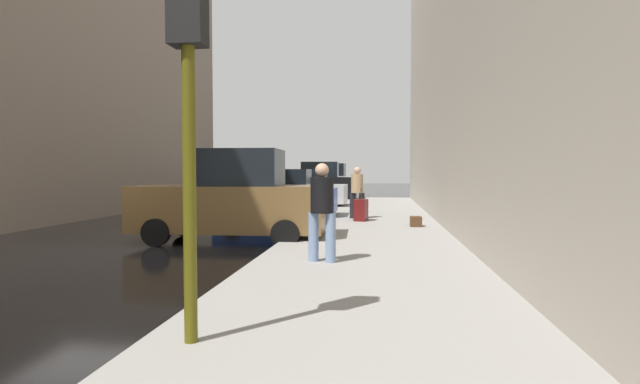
{
  "coord_description": "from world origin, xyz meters",
  "views": [
    {
      "loc": [
        6.22,
        -9.86,
        1.73
      ],
      "look_at": [
        4.59,
        3.77,
        1.15
      ],
      "focal_mm": 28.0,
      "sensor_mm": 36.0,
      "label": 1
    }
  ],
  "objects_px": {
    "pedestrian_in_jeans": "(322,207)",
    "pedestrian_in_tan_coat": "(357,190)",
    "fire_hydrant": "(317,214)",
    "rolling_suitcase": "(361,210)",
    "duffel_bag": "(416,221)",
    "parked_black_suv": "(318,183)",
    "parked_bronze_suv": "(232,199)",
    "parked_silver_sedan": "(301,190)",
    "traffic_light": "(188,57)",
    "parked_white_van": "(328,181)",
    "parked_blue_sedan": "(278,196)"
  },
  "relations": [
    {
      "from": "parked_white_van",
      "to": "traffic_light",
      "type": "distance_m",
      "value": 30.21
    },
    {
      "from": "parked_black_suv",
      "to": "parked_bronze_suv",
      "type": "bearing_deg",
      "value": -90.0
    },
    {
      "from": "pedestrian_in_tan_coat",
      "to": "duffel_bag",
      "type": "height_order",
      "value": "pedestrian_in_tan_coat"
    },
    {
      "from": "parked_black_suv",
      "to": "rolling_suitcase",
      "type": "xyz_separation_m",
      "value": [
        2.99,
        -12.9,
        -0.54
      ]
    },
    {
      "from": "parked_black_suv",
      "to": "parked_white_van",
      "type": "xyz_separation_m",
      "value": [
        -0.0,
        5.8,
        0.0
      ]
    },
    {
      "from": "traffic_light",
      "to": "pedestrian_in_jeans",
      "type": "relative_size",
      "value": 2.11
    },
    {
      "from": "parked_silver_sedan",
      "to": "traffic_light",
      "type": "bearing_deg",
      "value": -84.21
    },
    {
      "from": "fire_hydrant",
      "to": "pedestrian_in_tan_coat",
      "type": "relative_size",
      "value": 0.41
    },
    {
      "from": "pedestrian_in_jeans",
      "to": "rolling_suitcase",
      "type": "xyz_separation_m",
      "value": [
        0.41,
        7.23,
        -0.61
      ]
    },
    {
      "from": "fire_hydrant",
      "to": "pedestrian_in_jeans",
      "type": "height_order",
      "value": "pedestrian_in_jeans"
    },
    {
      "from": "rolling_suitcase",
      "to": "duffel_bag",
      "type": "height_order",
      "value": "rolling_suitcase"
    },
    {
      "from": "parked_bronze_suv",
      "to": "fire_hydrant",
      "type": "xyz_separation_m",
      "value": [
        1.8,
        2.24,
        -0.54
      ]
    },
    {
      "from": "parked_silver_sedan",
      "to": "parked_black_suv",
      "type": "height_order",
      "value": "parked_black_suv"
    },
    {
      "from": "pedestrian_in_jeans",
      "to": "pedestrian_in_tan_coat",
      "type": "bearing_deg",
      "value": 88.22
    },
    {
      "from": "pedestrian_in_tan_coat",
      "to": "pedestrian_in_jeans",
      "type": "bearing_deg",
      "value": -91.78
    },
    {
      "from": "parked_blue_sedan",
      "to": "duffel_bag",
      "type": "xyz_separation_m",
      "value": [
        4.6,
        -3.05,
        -0.56
      ]
    },
    {
      "from": "parked_bronze_suv",
      "to": "parked_black_suv",
      "type": "xyz_separation_m",
      "value": [
        0.0,
        16.87,
        0.0
      ]
    },
    {
      "from": "parked_white_van",
      "to": "duffel_bag",
      "type": "bearing_deg",
      "value": -77.11
    },
    {
      "from": "parked_bronze_suv",
      "to": "parked_black_suv",
      "type": "distance_m",
      "value": 16.87
    },
    {
      "from": "parked_black_suv",
      "to": "pedestrian_in_jeans",
      "type": "distance_m",
      "value": 20.3
    },
    {
      "from": "rolling_suitcase",
      "to": "duffel_bag",
      "type": "xyz_separation_m",
      "value": [
        1.61,
        -1.42,
        -0.2
      ]
    },
    {
      "from": "parked_white_van",
      "to": "parked_black_suv",
      "type": "bearing_deg",
      "value": -90.0
    },
    {
      "from": "parked_silver_sedan",
      "to": "parked_black_suv",
      "type": "xyz_separation_m",
      "value": [
        -0.0,
        6.04,
        0.18
      ]
    },
    {
      "from": "duffel_bag",
      "to": "rolling_suitcase",
      "type": "bearing_deg",
      "value": 138.6
    },
    {
      "from": "parked_bronze_suv",
      "to": "rolling_suitcase",
      "type": "distance_m",
      "value": 5.0
    },
    {
      "from": "parked_bronze_suv",
      "to": "duffel_bag",
      "type": "bearing_deg",
      "value": 28.96
    },
    {
      "from": "parked_blue_sedan",
      "to": "parked_black_suv",
      "type": "bearing_deg",
      "value": 90.0
    },
    {
      "from": "parked_white_van",
      "to": "fire_hydrant",
      "type": "relative_size",
      "value": 6.62
    },
    {
      "from": "parked_bronze_suv",
      "to": "traffic_light",
      "type": "bearing_deg",
      "value": -76.0
    },
    {
      "from": "parked_blue_sedan",
      "to": "rolling_suitcase",
      "type": "distance_m",
      "value": 3.43
    },
    {
      "from": "parked_silver_sedan",
      "to": "pedestrian_in_jeans",
      "type": "distance_m",
      "value": 14.33
    },
    {
      "from": "traffic_light",
      "to": "pedestrian_in_tan_coat",
      "type": "xyz_separation_m",
      "value": [
        0.98,
        12.19,
        -1.65
      ]
    },
    {
      "from": "parked_black_suv",
      "to": "traffic_light",
      "type": "relative_size",
      "value": 1.29
    },
    {
      "from": "traffic_light",
      "to": "pedestrian_in_jeans",
      "type": "bearing_deg",
      "value": 80.05
    },
    {
      "from": "fire_hydrant",
      "to": "rolling_suitcase",
      "type": "height_order",
      "value": "rolling_suitcase"
    },
    {
      "from": "parked_bronze_suv",
      "to": "parked_silver_sedan",
      "type": "relative_size",
      "value": 1.09
    },
    {
      "from": "duffel_bag",
      "to": "fire_hydrant",
      "type": "bearing_deg",
      "value": -173.65
    },
    {
      "from": "parked_blue_sedan",
      "to": "parked_white_van",
      "type": "distance_m",
      "value": 17.07
    },
    {
      "from": "parked_bronze_suv",
      "to": "duffel_bag",
      "type": "distance_m",
      "value": 5.31
    },
    {
      "from": "fire_hydrant",
      "to": "pedestrian_in_jeans",
      "type": "bearing_deg",
      "value": -81.9
    },
    {
      "from": "parked_black_suv",
      "to": "parked_white_van",
      "type": "bearing_deg",
      "value": 90.0
    },
    {
      "from": "parked_silver_sedan",
      "to": "fire_hydrant",
      "type": "distance_m",
      "value": 8.79
    },
    {
      "from": "parked_blue_sedan",
      "to": "rolling_suitcase",
      "type": "relative_size",
      "value": 4.07
    },
    {
      "from": "parked_white_van",
      "to": "fire_hydrant",
      "type": "distance_m",
      "value": 20.52
    },
    {
      "from": "parked_blue_sedan",
      "to": "parked_silver_sedan",
      "type": "distance_m",
      "value": 5.23
    },
    {
      "from": "fire_hydrant",
      "to": "rolling_suitcase",
      "type": "relative_size",
      "value": 0.68
    },
    {
      "from": "parked_silver_sedan",
      "to": "rolling_suitcase",
      "type": "bearing_deg",
      "value": -66.44
    },
    {
      "from": "parked_silver_sedan",
      "to": "traffic_light",
      "type": "distance_m",
      "value": 18.46
    },
    {
      "from": "parked_black_suv",
      "to": "pedestrian_in_tan_coat",
      "type": "relative_size",
      "value": 2.72
    },
    {
      "from": "traffic_light",
      "to": "parked_blue_sedan",
      "type": "bearing_deg",
      "value": 98.09
    }
  ]
}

